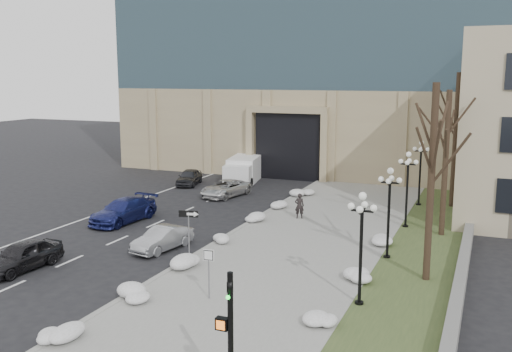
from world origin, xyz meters
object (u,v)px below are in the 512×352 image
at_px(car_e, 189,177).
at_px(traffic_signal, 229,343).
at_px(car_a, 22,256).
at_px(pedestrian, 299,206).
at_px(lamppost_d, 420,164).
at_px(one_way_sign, 192,220).
at_px(lamppost_a, 361,233).
at_px(lamppost_b, 389,201).
at_px(car_b, 162,239).
at_px(lamppost_c, 408,179).
at_px(car_c, 123,211).
at_px(car_d, 226,188).
at_px(keep_sign, 209,263).
at_px(box_truck, 244,170).

xyz_separation_m(car_e, traffic_signal, (17.45, -28.93, 1.34)).
height_order(car_a, pedestrian, pedestrian).
height_order(pedestrian, lamppost_d, lamppost_d).
relative_size(one_way_sign, lamppost_a, 0.57).
bearing_deg(lamppost_b, car_b, -165.13).
bearing_deg(lamppost_a, lamppost_c, 90.00).
xyz_separation_m(car_c, lamppost_b, (16.95, -1.13, 2.33)).
relative_size(one_way_sign, lamppost_d, 0.57).
distance_m(lamppost_b, lamppost_d, 13.00).
distance_m(pedestrian, lamppost_d, 9.96).
bearing_deg(traffic_signal, pedestrian, 102.70).
distance_m(car_a, car_c, 9.55).
relative_size(car_e, lamppost_c, 0.83).
xyz_separation_m(car_a, pedestrian, (9.35, 14.29, 0.24)).
relative_size(car_e, traffic_signal, 0.98).
bearing_deg(lamppost_b, car_d, 143.12).
distance_m(car_e, keep_sign, 25.89).
relative_size(pedestrian, keep_sign, 0.74).
distance_m(car_b, car_d, 14.02).
bearing_deg(one_way_sign, pedestrian, 63.70).
bearing_deg(car_e, car_b, -79.17).
xyz_separation_m(lamppost_b, lamppost_d, (0.00, 13.00, 0.00)).
bearing_deg(one_way_sign, traffic_signal, -71.07).
bearing_deg(car_d, lamppost_d, 21.55).
distance_m(car_b, keep_sign, 7.78).
bearing_deg(car_c, traffic_signal, -41.88).
height_order(traffic_signal, lamppost_b, lamppost_b).
bearing_deg(car_d, one_way_sign, -57.94).
relative_size(car_e, lamppost_b, 0.83).
height_order(car_c, car_d, car_c).
bearing_deg(lamppost_d, lamppost_a, -90.00).
bearing_deg(car_e, box_truck, 28.76).
bearing_deg(keep_sign, pedestrian, 88.90).
height_order(keep_sign, lamppost_b, lamppost_b).
distance_m(car_d, lamppost_c, 15.06).
bearing_deg(box_truck, lamppost_b, -59.41).
distance_m(pedestrian, box_truck, 14.33).
bearing_deg(box_truck, lamppost_d, -26.59).
distance_m(car_e, lamppost_c, 20.69).
bearing_deg(car_a, car_c, 99.82).
xyz_separation_m(one_way_sign, lamppost_b, (8.83, 4.49, 0.81)).
relative_size(car_a, lamppost_c, 0.88).
height_order(car_b, pedestrian, pedestrian).
bearing_deg(lamppost_b, lamppost_c, 90.00).
bearing_deg(car_b, lamppost_c, 49.75).
bearing_deg(one_way_sign, lamppost_b, 12.36).
height_order(car_c, lamppost_b, lamppost_b).
bearing_deg(one_way_sign, car_b, 136.52).
distance_m(keep_sign, lamppost_b, 10.35).
distance_m(traffic_signal, lamppost_d, 28.22).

